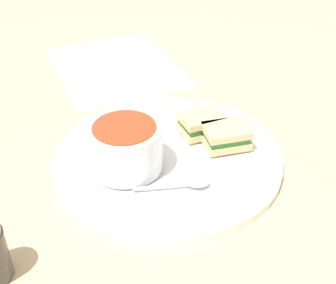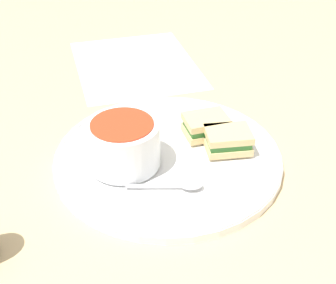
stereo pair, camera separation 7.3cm
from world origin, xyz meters
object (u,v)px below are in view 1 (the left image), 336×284
soup_bowl (124,145)px  sandwich_half_near (226,136)px  sandwich_half_far (202,123)px  spoon (192,183)px

soup_bowl → sandwich_half_near: bearing=-10.3°
soup_bowl → sandwich_half_far: bearing=8.2°
soup_bowl → spoon: 0.12m
soup_bowl → sandwich_half_far: soup_bowl is taller
spoon → sandwich_half_near: sandwich_half_near is taller
soup_bowl → sandwich_half_near: size_ratio=1.36×
sandwich_half_near → sandwich_half_far: (-0.01, 0.05, 0.00)m
spoon → sandwich_half_far: size_ratio=1.45×
soup_bowl → sandwich_half_near: soup_bowl is taller
spoon → soup_bowl: bearing=146.4°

